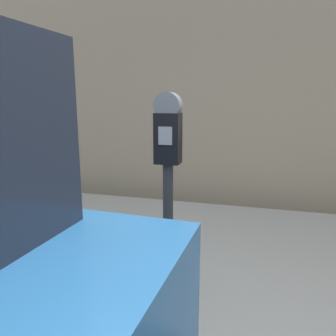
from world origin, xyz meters
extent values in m
cube|color=#ADAAA3|center=(0.00, 2.20, 0.07)|extent=(24.00, 2.80, 0.15)
cylinder|color=#2D2D30|center=(-0.11, 1.15, 0.68)|extent=(0.07, 0.07, 1.07)
cube|color=black|center=(-0.11, 1.15, 1.39)|extent=(0.17, 0.13, 0.35)
cube|color=gray|center=(-0.11, 1.08, 1.42)|extent=(0.09, 0.01, 0.12)
cylinder|color=slate|center=(-0.11, 1.15, 1.61)|extent=(0.18, 0.10, 0.18)
camera|label=1|loc=(0.49, -1.00, 1.66)|focal=35.00mm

